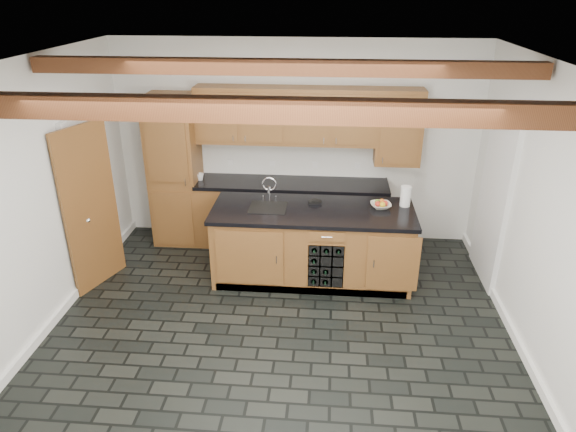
% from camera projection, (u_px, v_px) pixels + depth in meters
% --- Properties ---
extents(ground, '(5.00, 5.00, 0.00)m').
position_uv_depth(ground, '(278.00, 337.00, 5.44)').
color(ground, black).
rests_on(ground, ground).
extents(room_shell, '(5.01, 5.00, 5.00)m').
position_uv_depth(room_shell, '(274.00, 185.00, 5.29)').
color(room_shell, white).
rests_on(room_shell, ground).
extents(back_cabinetry, '(3.65, 0.62, 2.20)m').
position_uv_depth(back_cabinetry, '(267.00, 177.00, 7.09)').
color(back_cabinetry, brown).
rests_on(back_cabinetry, ground).
extents(island, '(2.48, 0.96, 0.93)m').
position_uv_depth(island, '(313.00, 244.00, 6.39)').
color(island, brown).
rests_on(island, ground).
extents(faucet, '(0.45, 0.40, 0.34)m').
position_uv_depth(faucet, '(268.00, 204.00, 6.27)').
color(faucet, black).
rests_on(faucet, island).
extents(kitchen_scale, '(0.17, 0.11, 0.05)m').
position_uv_depth(kitchen_scale, '(315.00, 202.00, 6.36)').
color(kitchen_scale, black).
rests_on(kitchen_scale, island).
extents(fruit_bowl, '(0.28, 0.28, 0.06)m').
position_uv_depth(fruit_bowl, '(381.00, 206.00, 6.24)').
color(fruit_bowl, beige).
rests_on(fruit_bowl, island).
extents(fruit_cluster, '(0.16, 0.17, 0.07)m').
position_uv_depth(fruit_cluster, '(381.00, 203.00, 6.22)').
color(fruit_cluster, red).
rests_on(fruit_cluster, fruit_bowl).
extents(paper_towel, '(0.13, 0.13, 0.25)m').
position_uv_depth(paper_towel, '(406.00, 196.00, 6.25)').
color(paper_towel, white).
rests_on(paper_towel, island).
extents(mug, '(0.13, 0.13, 0.10)m').
position_uv_depth(mug, '(200.00, 177.00, 7.10)').
color(mug, white).
rests_on(mug, back_cabinetry).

